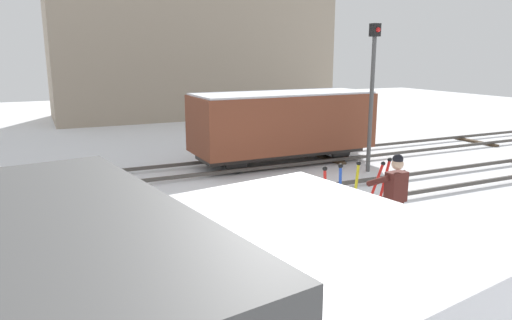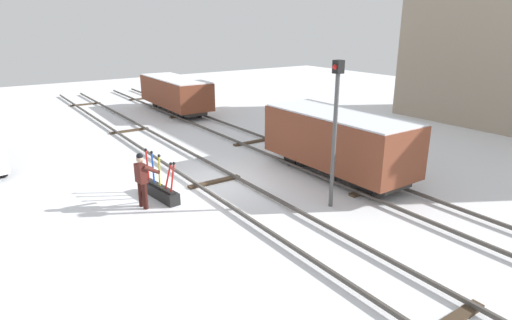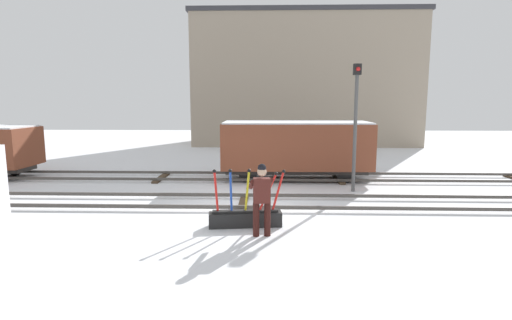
{
  "view_description": "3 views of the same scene",
  "coord_description": "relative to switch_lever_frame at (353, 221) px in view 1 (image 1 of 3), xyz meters",
  "views": [
    {
      "loc": [
        -5.28,
        -9.27,
        3.45
      ],
      "look_at": [
        -0.04,
        1.91,
        0.7
      ],
      "focal_mm": 33.51,
      "sensor_mm": 36.0,
      "label": 1
    },
    {
      "loc": [
        12.24,
        -6.63,
        5.28
      ],
      "look_at": [
        0.75,
        1.21,
        0.8
      ],
      "focal_mm": 30.27,
      "sensor_mm": 36.0,
      "label": 2
    },
    {
      "loc": [
        0.75,
        -11.63,
        3.11
      ],
      "look_at": [
        0.37,
        0.58,
        1.28
      ],
      "focal_mm": 28.09,
      "sensor_mm": 36.0,
      "label": 3
    }
  ],
  "objects": [
    {
      "name": "track_siding_near",
      "position": [
        -0.2,
        5.98,
        -0.15
      ],
      "size": [
        44.0,
        1.94,
        0.18
      ],
      "color": "#4C4742",
      "rests_on": "ground_plane"
    },
    {
      "name": "signal_post",
      "position": [
        3.48,
        3.96,
        2.34
      ],
      "size": [
        0.24,
        0.32,
        4.29
      ],
      "color": "#4C4C4C",
      "rests_on": "ground_plane"
    },
    {
      "name": "rail_worker",
      "position": [
        0.41,
        -0.67,
        0.7
      ],
      "size": [
        0.59,
        0.66,
        1.69
      ],
      "rotation": [
        0.0,
        0.0,
        0.12
      ],
      "color": "#351511",
      "rests_on": "ground_plane"
    },
    {
      "name": "track_main_line",
      "position": [
        -0.2,
        2.05,
        -0.14
      ],
      "size": [
        44.0,
        1.94,
        0.18
      ],
      "color": "#4C4742",
      "rests_on": "ground_plane"
    },
    {
      "name": "switch_lever_frame",
      "position": [
        0.0,
        0.0,
        0.0
      ],
      "size": [
        1.9,
        0.58,
        1.45
      ],
      "rotation": [
        0.0,
        0.0,
        0.12
      ],
      "color": "black",
      "rests_on": "ground_plane"
    },
    {
      "name": "apartment_building",
      "position": [
        3.1,
        19.58,
        4.26
      ],
      "size": [
        15.65,
        5.77,
        9.02
      ],
      "color": "gray",
      "rests_on": "ground_plane"
    },
    {
      "name": "ground_plane",
      "position": [
        -0.2,
        2.05,
        -0.25
      ],
      "size": [
        60.0,
        60.0,
        0.0
      ],
      "primitive_type": "plane",
      "color": "white"
    },
    {
      "name": "freight_car_far_end",
      "position": [
        1.63,
        5.98,
        1.07
      ],
      "size": [
        5.72,
        2.22,
        2.29
      ],
      "rotation": [
        0.0,
        0.0,
        0.01
      ],
      "color": "#2D2B28",
      "rests_on": "ground_plane"
    }
  ]
}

